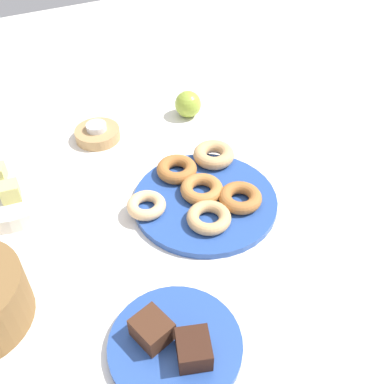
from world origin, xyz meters
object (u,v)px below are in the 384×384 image
Objects in this scene: brownie_near at (194,349)px; brownie_far at (152,329)px; tealight at (96,127)px; fruit_bowl at (11,194)px; cake_plate at (175,345)px; candle_holder at (98,134)px; donut_2 at (214,155)px; donut_4 at (240,198)px; donut_5 at (177,169)px; donut_0 at (204,188)px; apple at (188,104)px; donut_3 at (209,218)px; donut_1 at (146,205)px; melon_chunk_left at (10,191)px; donut_plate at (205,201)px.

brownie_far is (0.06, 0.04, 0.00)m from brownie_near.
tealight is 0.24× the size of fruit_bowl.
cake_plate is 0.58m from candle_holder.
fruit_bowl is at bearing 17.08° from brownie_far.
fruit_bowl is (-0.13, 0.23, 0.00)m from candle_holder.
donut_2 is 1.65× the size of brownie_far.
donut_4 is 1.57× the size of brownie_far.
donut_4 and donut_5 have the same top height.
brownie_far is at bearing 36.03° from brownie_near.
brownie_far is (-0.25, 0.22, 0.01)m from donut_0.
fruit_bowl is (0.45, 0.16, 0.01)m from cake_plate.
tealight is (0.61, -0.05, -0.00)m from brownie_near.
donut_5 is 0.44× the size of fruit_bowl.
brownie_near is 0.67m from apple.
donut_4 reaches higher than cake_plate.
donut_3 is 0.26m from cake_plate.
donut_1 reaches higher than cake_plate.
candle_holder is at bearing -5.07° from brownie_near.
donut_0 and donut_5 have the same top height.
brownie_near reaches higher than donut_4.
apple is at bearing -72.08° from melon_chunk_left.
brownie_far reaches higher than donut_plate.
melon_chunk_left is (-0.03, 0.00, 0.03)m from fruit_bowl.
donut_1 is 0.28m from brownie_far.
donut_0 reaches higher than fruit_bowl.
donut_5 is 0.42m from brownie_near.
cake_plate is at bearing 130.99° from donut_4.
tealight is (0.58, -0.07, 0.03)m from cake_plate.
donut_3 is 2.39× the size of melon_chunk_left.
apple reaches higher than tealight.
donut_plate is 3.79× the size of donut_1.
cake_plate is at bearing 173.14° from tealight.
donut_1 is at bearing -126.09° from fruit_bowl.
donut_2 is 0.45m from cake_plate.
brownie_far reaches higher than donut_0.
tealight reaches higher than donut_3.
donut_0 is 0.40m from fruit_bowl.
cake_plate is 0.05m from brownie_far.
brownie_near is 0.82× the size of apple.
brownie_far is at bearing -161.52° from melon_chunk_left.
donut_3 is at bearing 158.55° from donut_0.
brownie_far is at bearing 170.21° from tealight.
donut_0 is 1.82× the size of tealight.
donut_3 is at bearing -40.17° from cake_plate.
brownie_far is 0.52× the size of candle_holder.
donut_plate is 3.42× the size of donut_3.
donut_0 is 2.43× the size of melon_chunk_left.
donut_2 is at bearing 168.80° from apple.
donut_1 is at bearing 111.41° from donut_2.
donut_5 is at bearing 15.56° from donut_0.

